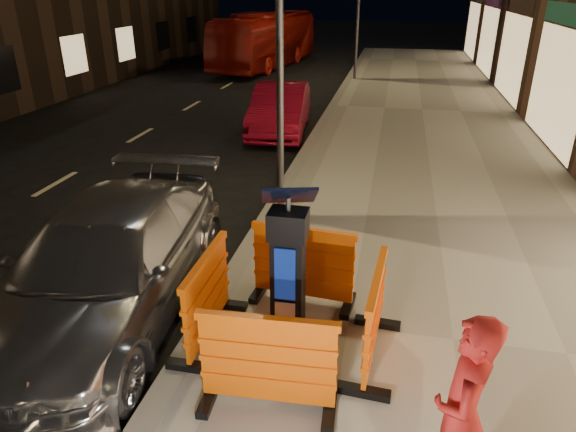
% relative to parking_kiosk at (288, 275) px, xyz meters
% --- Properties ---
extents(ground_plane, '(120.00, 120.00, 0.00)m').
position_rel_parking_kiosk_xyz_m(ground_plane, '(-1.12, 0.51, -1.10)').
color(ground_plane, black).
rests_on(ground_plane, ground).
extents(sidewalk, '(6.00, 60.00, 0.15)m').
position_rel_parking_kiosk_xyz_m(sidewalk, '(1.88, 0.51, -1.03)').
color(sidewalk, gray).
rests_on(sidewalk, ground).
extents(kerb, '(0.30, 60.00, 0.15)m').
position_rel_parking_kiosk_xyz_m(kerb, '(-1.12, 0.51, -1.03)').
color(kerb, slate).
rests_on(kerb, ground).
extents(parking_kiosk, '(0.62, 0.62, 1.91)m').
position_rel_parking_kiosk_xyz_m(parking_kiosk, '(0.00, 0.00, 0.00)').
color(parking_kiosk, black).
rests_on(parking_kiosk, sidewalk).
extents(barrier_front, '(1.39, 0.63, 1.06)m').
position_rel_parking_kiosk_xyz_m(barrier_front, '(0.00, -0.95, -0.42)').
color(barrier_front, '#FB6007').
rests_on(barrier_front, sidewalk).
extents(barrier_back, '(1.41, 0.68, 1.06)m').
position_rel_parking_kiosk_xyz_m(barrier_back, '(0.00, 0.95, -0.42)').
color(barrier_back, '#FB6007').
rests_on(barrier_back, sidewalk).
extents(barrier_kerbside, '(0.56, 1.37, 1.06)m').
position_rel_parking_kiosk_xyz_m(barrier_kerbside, '(-0.95, 0.00, -0.42)').
color(barrier_kerbside, '#FB6007').
rests_on(barrier_kerbside, sidewalk).
extents(barrier_bldgside, '(0.66, 1.40, 1.06)m').
position_rel_parking_kiosk_xyz_m(barrier_bldgside, '(0.95, 0.00, -0.42)').
color(barrier_bldgside, '#FB6007').
rests_on(barrier_bldgside, sidewalk).
extents(car_silver, '(2.42, 5.17, 1.46)m').
position_rel_parking_kiosk_xyz_m(car_silver, '(-2.43, 0.39, -1.10)').
color(car_silver, '#A1A1A6').
rests_on(car_silver, ground).
extents(car_red, '(1.86, 4.28, 1.37)m').
position_rel_parking_kiosk_xyz_m(car_red, '(-2.24, 9.64, -1.10)').
color(car_red, maroon).
rests_on(car_red, ground).
extents(bus_doubledecker, '(3.47, 9.82, 2.68)m').
position_rel_parking_kiosk_xyz_m(bus_doubledecker, '(-5.75, 22.14, -1.10)').
color(bus_doubledecker, maroon).
rests_on(bus_doubledecker, ground).
extents(man, '(0.52, 0.70, 1.75)m').
position_rel_parking_kiosk_xyz_m(man, '(1.66, -1.60, -0.08)').
color(man, maroon).
rests_on(man, sidewalk).
extents(street_lamp_mid, '(0.12, 0.12, 6.00)m').
position_rel_parking_kiosk_xyz_m(street_lamp_mid, '(-0.87, 3.51, 2.05)').
color(street_lamp_mid, '#3F3F44').
rests_on(street_lamp_mid, sidewalk).
extents(street_lamp_far, '(0.12, 0.12, 6.00)m').
position_rel_parking_kiosk_xyz_m(street_lamp_far, '(-0.87, 18.51, 2.05)').
color(street_lamp_far, '#3F3F44').
rests_on(street_lamp_far, sidewalk).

